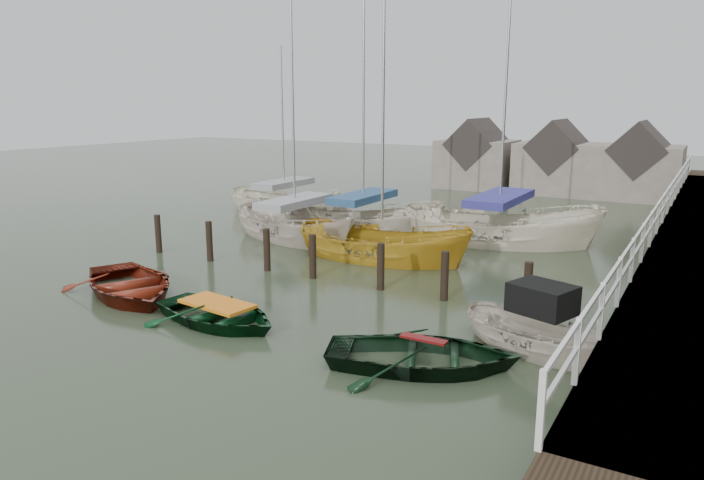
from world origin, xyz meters
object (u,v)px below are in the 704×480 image
Objects in this scene: rowboat_red at (130,296)px; sailboat_a at (295,238)px; motorboat at (537,347)px; sailboat_e at (285,212)px; sailboat_b at (363,232)px; rowboat_green at (218,323)px; sailboat_c at (382,258)px; rowboat_dkgreen at (423,367)px; sailboat_d at (498,241)px.

rowboat_red is 0.38× the size of sailboat_a.
motorboat is at bearing -104.70° from sailboat_a.
rowboat_red is 13.83m from sailboat_e.
sailboat_b reaches higher than motorboat.
rowboat_green is 11.47m from sailboat_b.
sailboat_c reaches higher than rowboat_green.
sailboat_a reaches higher than rowboat_green.
sailboat_a reaches higher than sailboat_c.
rowboat_dkgreen is at bearing -65.40° from rowboat_red.
rowboat_dkgreen is 0.36× the size of sailboat_b.
sailboat_a is at bearing -139.72° from sailboat_e.
motorboat is (11.11, 1.76, 0.12)m from rowboat_red.
sailboat_c is at bearing 10.94° from rowboat_dkgreen.
sailboat_a is (-9.52, 8.80, 0.06)m from rowboat_dkgreen.
rowboat_red is 0.49× the size of sailboat_e.
motorboat reaches higher than rowboat_red.
rowboat_red is at bearing 149.29° from sailboat_c.
sailboat_d is at bearing -99.67° from sailboat_b.
sailboat_e is at bearing 54.62° from sailboat_c.
sailboat_c reaches higher than motorboat.
sailboat_a is at bearing 105.49° from sailboat_d.
sailboat_d is at bearing 40.69° from motorboat.
sailboat_a is 4.58m from sailboat_c.
sailboat_a is at bearing 75.53° from sailboat_c.
sailboat_a is (-11.37, 6.76, -0.06)m from motorboat.
sailboat_e is (-3.97, 4.65, -0.00)m from sailboat_a.
rowboat_green is 0.40× the size of sailboat_e.
sailboat_a reaches higher than sailboat_d.
sailboat_e is (-5.79, 2.35, -0.00)m from sailboat_b.
sailboat_e is (-7.97, 13.61, 0.06)m from rowboat_green.
rowboat_green is 9.81m from sailboat_a.
rowboat_red is 11.25m from motorboat.
rowboat_red reaches higher than rowboat_dkgreen.
rowboat_red is 1.13× the size of motorboat.
rowboat_red reaches higher than rowboat_green.
sailboat_c is (0.46, 7.92, 0.01)m from rowboat_green.
rowboat_dkgreen is 19.05m from sailboat_e.
sailboat_b reaches higher than sailboat_e.
sailboat_e is at bearing 72.08° from motorboat.
rowboat_red is at bearing 149.71° from sailboat_b.
sailboat_d reaches higher than sailboat_b.
rowboat_dkgreen is 13.51m from sailboat_b.
sailboat_e is (-8.43, 5.69, 0.05)m from sailboat_c.
sailboat_b is at bearing 92.08° from sailboat_d.
sailboat_b is at bearing 36.91° from sailboat_c.
rowboat_dkgreen is 2.76m from motorboat.
sailboat_c is 10.18m from sailboat_e.
sailboat_b is at bearing 18.13° from rowboat_red.
sailboat_c is 1.09× the size of sailboat_e.
sailboat_c is at bearing -124.22° from sailboat_e.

